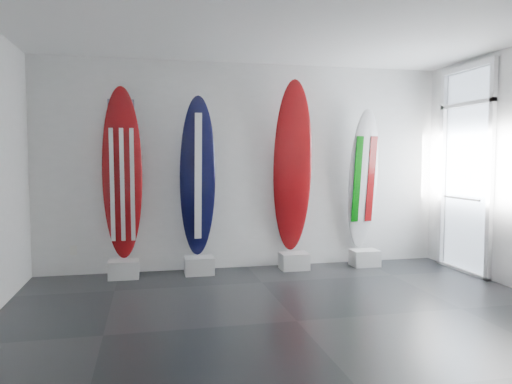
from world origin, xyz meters
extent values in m
plane|color=black|center=(0.00, 0.00, 0.00)|extent=(6.00, 6.00, 0.00)
plane|color=white|center=(0.00, 0.00, 3.00)|extent=(6.00, 6.00, 0.00)
plane|color=silver|center=(0.00, 2.50, 1.50)|extent=(6.00, 0.00, 6.00)
plane|color=silver|center=(0.00, -2.50, 1.50)|extent=(6.00, 0.00, 6.00)
cube|color=silver|center=(-1.77, 2.18, 0.12)|extent=(0.40, 0.30, 0.24)
ellipsoid|color=maroon|center=(-1.77, 2.28, 1.41)|extent=(0.53, 0.20, 2.34)
cube|color=silver|center=(-0.75, 2.18, 0.12)|extent=(0.40, 0.30, 0.24)
ellipsoid|color=black|center=(-0.75, 2.28, 1.36)|extent=(0.53, 0.27, 2.24)
cube|color=silver|center=(0.63, 2.18, 0.12)|extent=(0.40, 0.30, 0.24)
ellipsoid|color=maroon|center=(0.63, 2.28, 1.49)|extent=(0.60, 0.43, 2.50)
cube|color=silver|center=(1.74, 2.18, 0.12)|extent=(0.40, 0.30, 0.24)
ellipsoid|color=silver|center=(1.74, 2.28, 1.30)|extent=(0.50, 0.36, 2.12)
cube|color=silver|center=(-2.45, 2.48, 0.35)|extent=(0.09, 0.02, 0.13)
camera|label=1|loc=(-1.42, -4.56, 1.62)|focal=34.25mm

